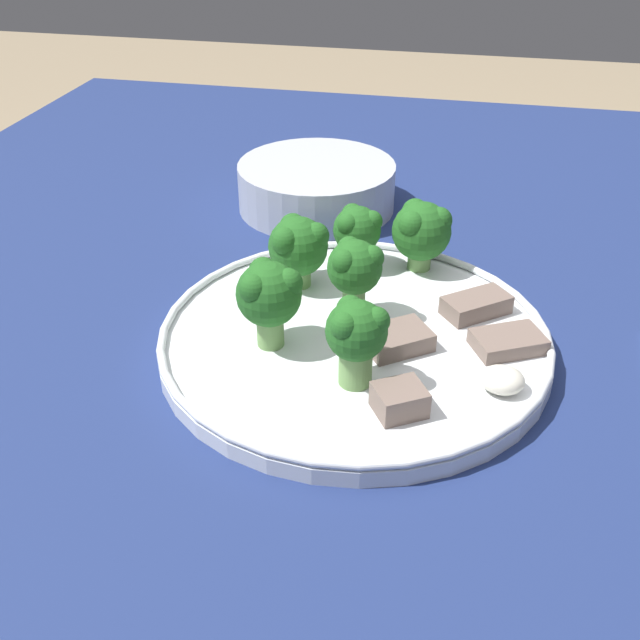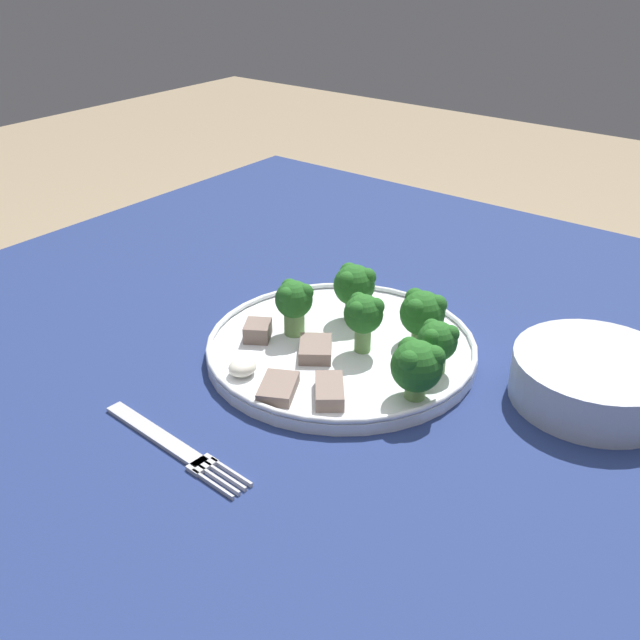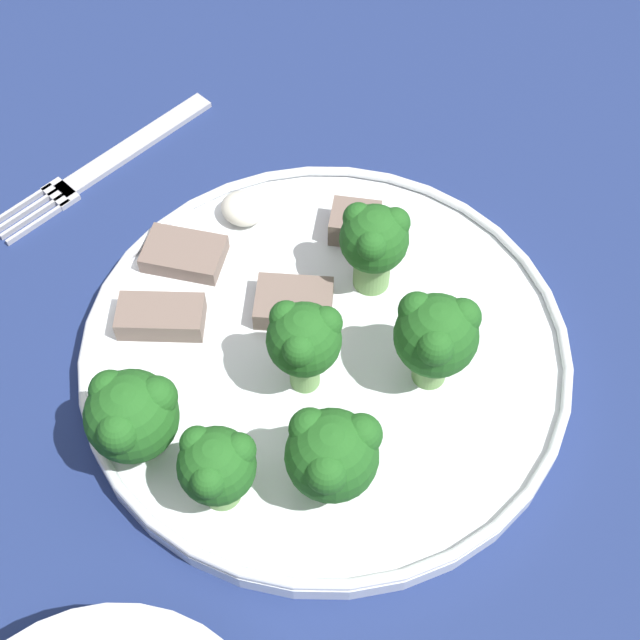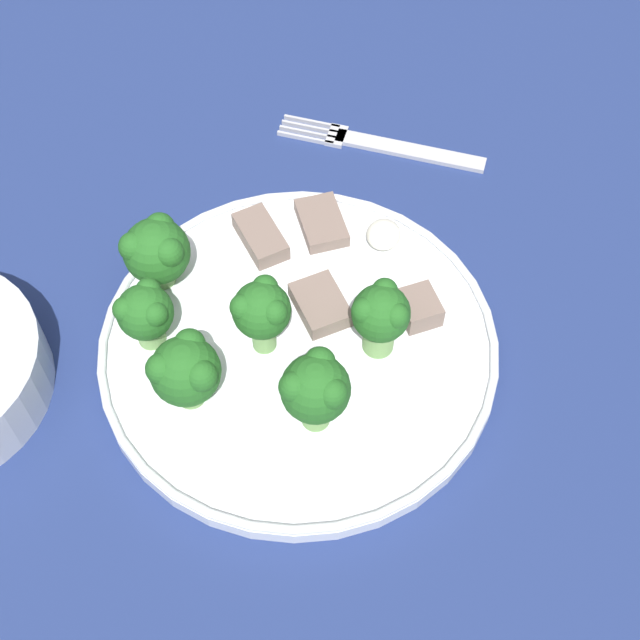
{
  "view_description": "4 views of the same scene",
  "coord_description": "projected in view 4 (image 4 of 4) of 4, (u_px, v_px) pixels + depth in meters",
  "views": [
    {
      "loc": [
        0.02,
        -0.49,
        1.04
      ],
      "look_at": [
        -0.07,
        -0.07,
        0.76
      ],
      "focal_mm": 42.0,
      "sensor_mm": 36.0,
      "label": 1
    },
    {
      "loc": [
        0.5,
        0.35,
        1.13
      ],
      "look_at": [
        -0.02,
        -0.06,
        0.78
      ],
      "focal_mm": 42.0,
      "sensor_mm": 36.0,
      "label": 2
    },
    {
      "loc": [
        -0.22,
        0.16,
        1.17
      ],
      "look_at": [
        -0.04,
        -0.05,
        0.75
      ],
      "focal_mm": 50.0,
      "sensor_mm": 36.0,
      "label": 3
    },
    {
      "loc": [
        -0.38,
        -0.13,
        1.27
      ],
      "look_at": [
        -0.04,
        -0.06,
        0.77
      ],
      "focal_mm": 50.0,
      "sensor_mm": 36.0,
      "label": 4
    }
  ],
  "objects": [
    {
      "name": "ground_plane",
      "position": [
        283.0,
        587.0,
        1.27
      ],
      "size": [
        8.0,
        8.0,
        0.0
      ],
      "primitive_type": "plane",
      "color": "#9E896B"
    },
    {
      "name": "table",
      "position": [
        257.0,
        350.0,
        0.74
      ],
      "size": [
        1.15,
        1.18,
        0.73
      ],
      "color": "navy",
      "rests_on": "ground_plane"
    },
    {
      "name": "dinner_plate",
      "position": [
        299.0,
        347.0,
        0.63
      ],
      "size": [
        0.28,
        0.28,
        0.02
      ],
      "color": "white",
      "rests_on": "table"
    },
    {
      "name": "fork",
      "position": [
        382.0,
        145.0,
        0.75
      ],
      "size": [
        0.03,
        0.18,
        0.0
      ],
      "color": "#B2B2B7",
      "rests_on": "table"
    },
    {
      "name": "broccoli_floret_near_rim_left",
      "position": [
        262.0,
        311.0,
        0.59
      ],
      "size": [
        0.04,
        0.04,
        0.06
      ],
      "color": "#709E56",
      "rests_on": "dinner_plate"
    },
    {
      "name": "broccoli_floret_center_left",
      "position": [
        185.0,
        370.0,
        0.58
      ],
      "size": [
        0.05,
        0.05,
        0.06
      ],
      "color": "#709E56",
      "rests_on": "dinner_plate"
    },
    {
      "name": "broccoli_floret_back_left",
      "position": [
        145.0,
        312.0,
        0.6
      ],
      "size": [
        0.04,
        0.04,
        0.05
      ],
      "color": "#709E56",
      "rests_on": "dinner_plate"
    },
    {
      "name": "broccoli_floret_front_left",
      "position": [
        315.0,
        389.0,
        0.56
      ],
      "size": [
        0.05,
        0.05,
        0.06
      ],
      "color": "#709E56",
      "rests_on": "dinner_plate"
    },
    {
      "name": "broccoli_floret_center_back",
      "position": [
        381.0,
        315.0,
        0.6
      ],
      "size": [
        0.04,
        0.04,
        0.06
      ],
      "color": "#709E56",
      "rests_on": "dinner_plate"
    },
    {
      "name": "broccoli_floret_mid_cluster",
      "position": [
        156.0,
        250.0,
        0.63
      ],
      "size": [
        0.05,
        0.05,
        0.06
      ],
      "color": "#709E56",
      "rests_on": "dinner_plate"
    },
    {
      "name": "meat_slice_front_slice",
      "position": [
        322.0,
        223.0,
        0.68
      ],
      "size": [
        0.06,
        0.05,
        0.01
      ],
      "color": "#756056",
      "rests_on": "dinner_plate"
    },
    {
      "name": "meat_slice_middle_slice",
      "position": [
        321.0,
        305.0,
        0.64
      ],
      "size": [
        0.06,
        0.05,
        0.01
      ],
      "color": "#756056",
      "rests_on": "dinner_plate"
    },
    {
      "name": "meat_slice_rear_slice",
      "position": [
        256.0,
        235.0,
        0.68
      ],
      "size": [
        0.06,
        0.05,
        0.01
      ],
      "color": "#756056",
      "rests_on": "dinner_plate"
    },
    {
      "name": "meat_slice_edge_slice",
      "position": [
        419.0,
        308.0,
        0.64
      ],
      "size": [
        0.04,
        0.04,
        0.02
      ],
      "color": "#756056",
      "rests_on": "dinner_plate"
    },
    {
      "name": "sauce_dollop",
      "position": [
        384.0,
        234.0,
        0.67
      ],
      "size": [
        0.03,
        0.03,
        0.02
      ],
      "color": "silver",
      "rests_on": "dinner_plate"
    }
  ]
}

